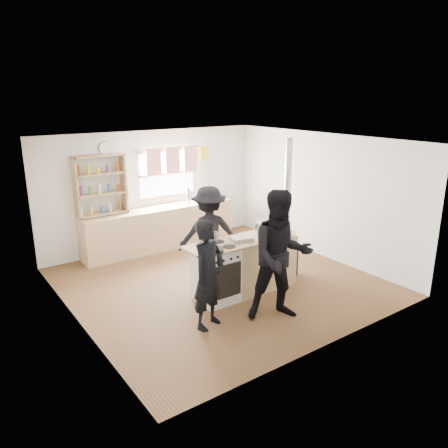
# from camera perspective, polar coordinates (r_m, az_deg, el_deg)

# --- Properties ---
(ground) EXTENTS (5.00, 5.00, 0.01)m
(ground) POSITION_cam_1_polar(r_m,az_deg,el_deg) (7.86, -0.60, -7.60)
(ground) COLOR brown
(ground) RESTS_ON ground
(back_counter) EXTENTS (3.40, 0.55, 0.90)m
(back_counter) POSITION_cam_1_polar(r_m,az_deg,el_deg) (9.49, -8.29, -0.51)
(back_counter) COLOR tan
(back_counter) RESTS_ON ground
(shelving_unit) EXTENTS (1.00, 0.28, 1.20)m
(shelving_unit) POSITION_cam_1_polar(r_m,az_deg,el_deg) (8.88, -15.84, 4.92)
(shelving_unit) COLOR tan
(shelving_unit) RESTS_ON back_counter
(thermos) EXTENTS (0.10, 0.10, 0.33)m
(thermos) POSITION_cam_1_polar(r_m,az_deg,el_deg) (9.66, -4.69, 3.69)
(thermos) COLOR silver
(thermos) RESTS_ON back_counter
(cooking_island) EXTENTS (1.97, 0.64, 0.93)m
(cooking_island) POSITION_cam_1_polar(r_m,az_deg,el_deg) (7.34, 2.79, -5.41)
(cooking_island) COLOR white
(cooking_island) RESTS_ON ground
(skillet_greens) EXTENTS (0.43, 0.43, 0.05)m
(skillet_greens) POSITION_cam_1_polar(r_m,az_deg,el_deg) (6.61, -1.51, -3.40)
(skillet_greens) COLOR black
(skillet_greens) RESTS_ON cooking_island
(roast_tray) EXTENTS (0.40, 0.34, 0.07)m
(roast_tray) POSITION_cam_1_polar(r_m,az_deg,el_deg) (7.07, 2.31, -1.94)
(roast_tray) COLOR silver
(roast_tray) RESTS_ON cooking_island
(stockpot_stove) EXTENTS (0.22, 0.22, 0.18)m
(stockpot_stove) POSITION_cam_1_polar(r_m,az_deg,el_deg) (7.02, -1.56, -1.73)
(stockpot_stove) COLOR #B4B4B6
(stockpot_stove) RESTS_ON cooking_island
(stockpot_counter) EXTENTS (0.28, 0.28, 0.21)m
(stockpot_counter) POSITION_cam_1_polar(r_m,az_deg,el_deg) (7.52, 5.09, -0.40)
(stockpot_counter) COLOR #BCBCBF
(stockpot_counter) RESTS_ON cooking_island
(bread_board) EXTENTS (0.32, 0.26, 0.12)m
(bread_board) POSITION_cam_1_polar(r_m,az_deg,el_deg) (7.63, 7.69, -0.60)
(bread_board) COLOR tan
(bread_board) RESTS_ON cooking_island
(flue_heater) EXTENTS (0.35, 0.35, 2.50)m
(flue_heater) POSITION_cam_1_polar(r_m,az_deg,el_deg) (8.01, 8.01, -2.25)
(flue_heater) COLOR black
(flue_heater) RESTS_ON ground
(person_near_left) EXTENTS (0.68, 0.56, 1.59)m
(person_near_left) POSITION_cam_1_polar(r_m,az_deg,el_deg) (6.15, -2.04, -6.63)
(person_near_left) COLOR black
(person_near_left) RESTS_ON ground
(person_near_right) EXTENTS (1.18, 1.08, 1.95)m
(person_near_right) POSITION_cam_1_polar(r_m,az_deg,el_deg) (6.38, 7.42, -4.16)
(person_near_right) COLOR black
(person_near_right) RESTS_ON ground
(person_far) EXTENTS (1.24, 0.97, 1.68)m
(person_far) POSITION_cam_1_polar(r_m,az_deg,el_deg) (7.79, -1.98, -1.15)
(person_far) COLOR black
(person_far) RESTS_ON ground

